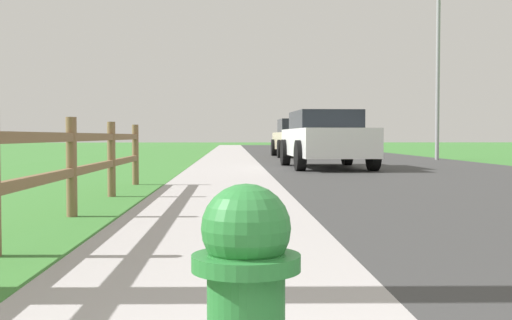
{
  "coord_description": "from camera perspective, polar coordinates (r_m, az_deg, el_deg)",
  "views": [
    {
      "loc": [
        -0.84,
        -0.12,
        0.84
      ],
      "look_at": [
        -0.51,
        8.72,
        0.51
      ],
      "focal_mm": 45.02,
      "sensor_mm": 36.0,
      "label": 1
    }
  ],
  "objects": [
    {
      "name": "curb_concrete",
      "position": [
        27.22,
        -6.72,
        0.36
      ],
      "size": [
        6.0,
        66.0,
        0.01
      ],
      "primitive_type": "cube",
      "color": "#A9A3A2",
      "rests_on": "ground"
    },
    {
      "name": "grass_verge",
      "position": [
        27.38,
        -9.85,
        0.36
      ],
      "size": [
        5.0,
        66.0,
        0.0
      ],
      "primitive_type": "cube",
      "color": "#3B7A32",
      "rests_on": "ground"
    },
    {
      "name": "ground_plane",
      "position": [
        25.15,
        -0.25,
        0.22
      ],
      "size": [
        120.0,
        120.0,
        0.0
      ],
      "primitive_type": "plane",
      "color": "#3B7A32"
    },
    {
      "name": "parked_car_beige",
      "position": [
        26.13,
        3.92,
        1.97
      ],
      "size": [
        2.16,
        4.43,
        1.53
      ],
      "color": "#C6B793",
      "rests_on": "ground"
    },
    {
      "name": "street_lamp",
      "position": [
        23.63,
        16.13,
        8.58
      ],
      "size": [
        1.17,
        0.2,
        5.87
      ],
      "color": "gray",
      "rests_on": "ground"
    },
    {
      "name": "road_asphalt",
      "position": [
        27.48,
        6.92,
        0.38
      ],
      "size": [
        7.0,
        66.0,
        0.01
      ],
      "primitive_type": "cube",
      "color": "#393939",
      "rests_on": "ground"
    },
    {
      "name": "rail_fence",
      "position": [
        5.8,
        -18.67,
        -0.32
      ],
      "size": [
        0.11,
        11.05,
        1.03
      ],
      "color": "brown",
      "rests_on": "ground"
    },
    {
      "name": "parked_suv_white",
      "position": [
        17.03,
        6.19,
        1.96
      ],
      "size": [
        2.14,
        4.78,
        1.5
      ],
      "color": "white",
      "rests_on": "ground"
    }
  ]
}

